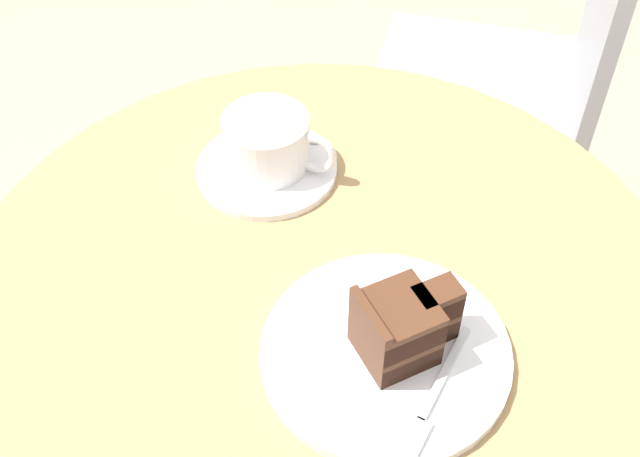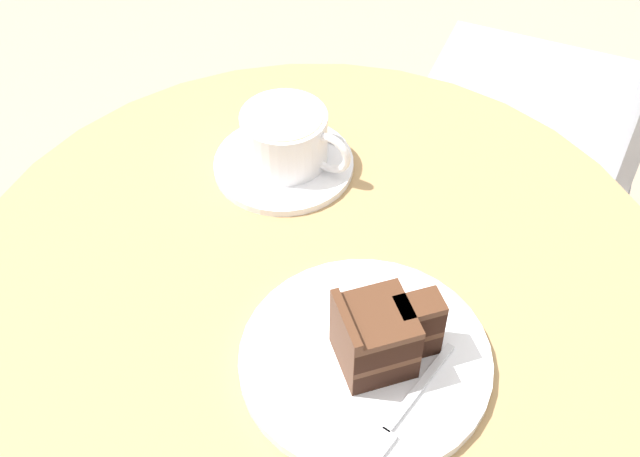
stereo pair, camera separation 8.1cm
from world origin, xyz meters
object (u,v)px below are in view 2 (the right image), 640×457
(cake_slice, at_px, (381,335))
(cafe_chair, at_px, (587,86))
(coffee_cup, at_px, (286,137))
(cake_plate, at_px, (365,359))
(saucer, at_px, (284,164))
(teaspoon, at_px, (311,136))
(fork, at_px, (398,415))
(napkin, at_px, (366,349))

(cake_slice, xyz_separation_m, cafe_chair, (0.03, 0.78, -0.23))
(coffee_cup, bearing_deg, cafe_chair, 67.07)
(cake_plate, height_order, cafe_chair, cafe_chair)
(saucer, relative_size, cake_plate, 0.69)
(saucer, bearing_deg, teaspoon, 81.18)
(cafe_chair, bearing_deg, coffee_cup, -28.44)
(cake_plate, distance_m, cafe_chair, 0.80)
(cake_slice, bearing_deg, cafe_chair, 87.75)
(teaspoon, xyz_separation_m, cafe_chair, (0.24, 0.53, -0.19))
(coffee_cup, xyz_separation_m, fork, (0.25, -0.25, -0.03))
(coffee_cup, xyz_separation_m, cake_slice, (0.21, -0.20, 0.00))
(fork, bearing_deg, teaspoon, -131.43)
(cake_plate, bearing_deg, cake_slice, 23.94)
(napkin, bearing_deg, teaspoon, 128.58)
(napkin, distance_m, cafe_chair, 0.79)
(saucer, distance_m, coffee_cup, 0.04)
(saucer, xyz_separation_m, napkin, (0.20, -0.19, -0.00))
(fork, height_order, cafe_chair, cafe_chair)
(teaspoon, distance_m, fork, 0.38)
(cake_plate, height_order, napkin, cake_plate)
(coffee_cup, xyz_separation_m, napkin, (0.20, -0.19, -0.04))
(saucer, distance_m, cake_plate, 0.28)
(saucer, xyz_separation_m, fork, (0.26, -0.24, 0.01))
(teaspoon, height_order, napkin, teaspoon)
(fork, xyz_separation_m, napkin, (-0.06, 0.06, -0.01))
(cafe_chair, bearing_deg, teaspoon, -29.54)
(cake_plate, bearing_deg, napkin, 110.59)
(saucer, bearing_deg, cake_slice, -42.13)
(cake_slice, bearing_deg, coffee_cup, 136.86)
(cake_plate, distance_m, fork, 0.07)
(saucer, relative_size, napkin, 1.16)
(cake_slice, xyz_separation_m, napkin, (-0.02, 0.01, -0.04))
(coffee_cup, bearing_deg, saucer, -97.10)
(cake_slice, bearing_deg, napkin, 153.29)
(saucer, bearing_deg, cafe_chair, 67.22)
(coffee_cup, height_order, cafe_chair, cafe_chair)
(teaspoon, distance_m, napkin, 0.30)
(fork, bearing_deg, cake_slice, -130.75)
(saucer, xyz_separation_m, cake_slice, (0.21, -0.19, 0.04))
(teaspoon, distance_m, cake_slice, 0.32)
(saucer, height_order, cafe_chair, cafe_chair)
(napkin, bearing_deg, cafe_chair, 86.49)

